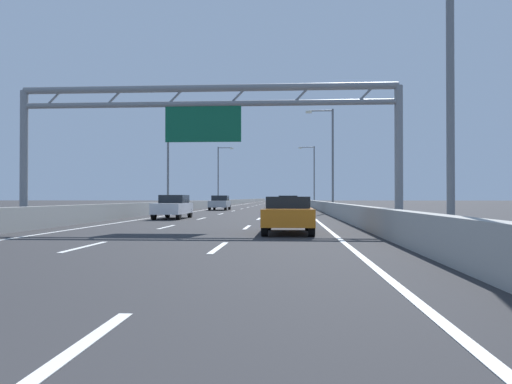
# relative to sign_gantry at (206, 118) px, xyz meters

# --- Properties ---
(ground_plane) EXTENTS (260.00, 260.00, 0.00)m
(ground_plane) POSITION_rel_sign_gantry_xyz_m (0.02, 78.46, -4.87)
(ground_plane) COLOR #2D2D30
(lane_dash_left_1) EXTENTS (0.16, 3.00, 0.01)m
(lane_dash_left_1) POSITION_rel_sign_gantry_xyz_m (-1.78, -9.04, -4.87)
(lane_dash_left_1) COLOR white
(lane_dash_left_1) RESTS_ON ground_plane
(lane_dash_left_2) EXTENTS (0.16, 3.00, 0.01)m
(lane_dash_left_2) POSITION_rel_sign_gantry_xyz_m (-1.78, -0.04, -4.87)
(lane_dash_left_2) COLOR white
(lane_dash_left_2) RESTS_ON ground_plane
(lane_dash_left_3) EXTENTS (0.16, 3.00, 0.01)m
(lane_dash_left_3) POSITION_rel_sign_gantry_xyz_m (-1.78, 8.96, -4.87)
(lane_dash_left_3) COLOR white
(lane_dash_left_3) RESTS_ON ground_plane
(lane_dash_left_4) EXTENTS (0.16, 3.00, 0.01)m
(lane_dash_left_4) POSITION_rel_sign_gantry_xyz_m (-1.78, 17.96, -4.87)
(lane_dash_left_4) COLOR white
(lane_dash_left_4) RESTS_ON ground_plane
(lane_dash_left_5) EXTENTS (0.16, 3.00, 0.01)m
(lane_dash_left_5) POSITION_rel_sign_gantry_xyz_m (-1.78, 26.96, -4.87)
(lane_dash_left_5) COLOR white
(lane_dash_left_5) RESTS_ON ground_plane
(lane_dash_left_6) EXTENTS (0.16, 3.00, 0.01)m
(lane_dash_left_6) POSITION_rel_sign_gantry_xyz_m (-1.78, 35.96, -4.87)
(lane_dash_left_6) COLOR white
(lane_dash_left_6) RESTS_ON ground_plane
(lane_dash_left_7) EXTENTS (0.16, 3.00, 0.01)m
(lane_dash_left_7) POSITION_rel_sign_gantry_xyz_m (-1.78, 44.96, -4.87)
(lane_dash_left_7) COLOR white
(lane_dash_left_7) RESTS_ON ground_plane
(lane_dash_left_8) EXTENTS (0.16, 3.00, 0.01)m
(lane_dash_left_8) POSITION_rel_sign_gantry_xyz_m (-1.78, 53.96, -4.87)
(lane_dash_left_8) COLOR white
(lane_dash_left_8) RESTS_ON ground_plane
(lane_dash_left_9) EXTENTS (0.16, 3.00, 0.01)m
(lane_dash_left_9) POSITION_rel_sign_gantry_xyz_m (-1.78, 62.96, -4.87)
(lane_dash_left_9) COLOR white
(lane_dash_left_9) RESTS_ON ground_plane
(lane_dash_left_10) EXTENTS (0.16, 3.00, 0.01)m
(lane_dash_left_10) POSITION_rel_sign_gantry_xyz_m (-1.78, 71.96, -4.87)
(lane_dash_left_10) COLOR white
(lane_dash_left_10) RESTS_ON ground_plane
(lane_dash_left_11) EXTENTS (0.16, 3.00, 0.01)m
(lane_dash_left_11) POSITION_rel_sign_gantry_xyz_m (-1.78, 80.96, -4.87)
(lane_dash_left_11) COLOR white
(lane_dash_left_11) RESTS_ON ground_plane
(lane_dash_left_12) EXTENTS (0.16, 3.00, 0.01)m
(lane_dash_left_12) POSITION_rel_sign_gantry_xyz_m (-1.78, 89.96, -4.87)
(lane_dash_left_12) COLOR white
(lane_dash_left_12) RESTS_ON ground_plane
(lane_dash_left_13) EXTENTS (0.16, 3.00, 0.01)m
(lane_dash_left_13) POSITION_rel_sign_gantry_xyz_m (-1.78, 98.96, -4.87)
(lane_dash_left_13) COLOR white
(lane_dash_left_13) RESTS_ON ground_plane
(lane_dash_left_14) EXTENTS (0.16, 3.00, 0.01)m
(lane_dash_left_14) POSITION_rel_sign_gantry_xyz_m (-1.78, 107.96, -4.87)
(lane_dash_left_14) COLOR white
(lane_dash_left_14) RESTS_ON ground_plane
(lane_dash_left_15) EXTENTS (0.16, 3.00, 0.01)m
(lane_dash_left_15) POSITION_rel_sign_gantry_xyz_m (-1.78, 116.96, -4.87)
(lane_dash_left_15) COLOR white
(lane_dash_left_15) RESTS_ON ground_plane
(lane_dash_left_16) EXTENTS (0.16, 3.00, 0.01)m
(lane_dash_left_16) POSITION_rel_sign_gantry_xyz_m (-1.78, 125.96, -4.87)
(lane_dash_left_16) COLOR white
(lane_dash_left_16) RESTS_ON ground_plane
(lane_dash_left_17) EXTENTS (0.16, 3.00, 0.01)m
(lane_dash_left_17) POSITION_rel_sign_gantry_xyz_m (-1.78, 134.96, -4.87)
(lane_dash_left_17) COLOR white
(lane_dash_left_17) RESTS_ON ground_plane
(lane_dash_right_0) EXTENTS (0.16, 3.00, 0.01)m
(lane_dash_right_0) POSITION_rel_sign_gantry_xyz_m (1.82, -18.04, -4.87)
(lane_dash_right_0) COLOR white
(lane_dash_right_0) RESTS_ON ground_plane
(lane_dash_right_1) EXTENTS (0.16, 3.00, 0.01)m
(lane_dash_right_1) POSITION_rel_sign_gantry_xyz_m (1.82, -9.04, -4.87)
(lane_dash_right_1) COLOR white
(lane_dash_right_1) RESTS_ON ground_plane
(lane_dash_right_2) EXTENTS (0.16, 3.00, 0.01)m
(lane_dash_right_2) POSITION_rel_sign_gantry_xyz_m (1.82, -0.04, -4.87)
(lane_dash_right_2) COLOR white
(lane_dash_right_2) RESTS_ON ground_plane
(lane_dash_right_3) EXTENTS (0.16, 3.00, 0.01)m
(lane_dash_right_3) POSITION_rel_sign_gantry_xyz_m (1.82, 8.96, -4.87)
(lane_dash_right_3) COLOR white
(lane_dash_right_3) RESTS_ON ground_plane
(lane_dash_right_4) EXTENTS (0.16, 3.00, 0.01)m
(lane_dash_right_4) POSITION_rel_sign_gantry_xyz_m (1.82, 17.96, -4.87)
(lane_dash_right_4) COLOR white
(lane_dash_right_4) RESTS_ON ground_plane
(lane_dash_right_5) EXTENTS (0.16, 3.00, 0.01)m
(lane_dash_right_5) POSITION_rel_sign_gantry_xyz_m (1.82, 26.96, -4.87)
(lane_dash_right_5) COLOR white
(lane_dash_right_5) RESTS_ON ground_plane
(lane_dash_right_6) EXTENTS (0.16, 3.00, 0.01)m
(lane_dash_right_6) POSITION_rel_sign_gantry_xyz_m (1.82, 35.96, -4.87)
(lane_dash_right_6) COLOR white
(lane_dash_right_6) RESTS_ON ground_plane
(lane_dash_right_7) EXTENTS (0.16, 3.00, 0.01)m
(lane_dash_right_7) POSITION_rel_sign_gantry_xyz_m (1.82, 44.96, -4.87)
(lane_dash_right_7) COLOR white
(lane_dash_right_7) RESTS_ON ground_plane
(lane_dash_right_8) EXTENTS (0.16, 3.00, 0.01)m
(lane_dash_right_8) POSITION_rel_sign_gantry_xyz_m (1.82, 53.96, -4.87)
(lane_dash_right_8) COLOR white
(lane_dash_right_8) RESTS_ON ground_plane
(lane_dash_right_9) EXTENTS (0.16, 3.00, 0.01)m
(lane_dash_right_9) POSITION_rel_sign_gantry_xyz_m (1.82, 62.96, -4.87)
(lane_dash_right_9) COLOR white
(lane_dash_right_9) RESTS_ON ground_plane
(lane_dash_right_10) EXTENTS (0.16, 3.00, 0.01)m
(lane_dash_right_10) POSITION_rel_sign_gantry_xyz_m (1.82, 71.96, -4.87)
(lane_dash_right_10) COLOR white
(lane_dash_right_10) RESTS_ON ground_plane
(lane_dash_right_11) EXTENTS (0.16, 3.00, 0.01)m
(lane_dash_right_11) POSITION_rel_sign_gantry_xyz_m (1.82, 80.96, -4.87)
(lane_dash_right_11) COLOR white
(lane_dash_right_11) RESTS_ON ground_plane
(lane_dash_right_12) EXTENTS (0.16, 3.00, 0.01)m
(lane_dash_right_12) POSITION_rel_sign_gantry_xyz_m (1.82, 89.96, -4.87)
(lane_dash_right_12) COLOR white
(lane_dash_right_12) RESTS_ON ground_plane
(lane_dash_right_13) EXTENTS (0.16, 3.00, 0.01)m
(lane_dash_right_13) POSITION_rel_sign_gantry_xyz_m (1.82, 98.96, -4.87)
(lane_dash_right_13) COLOR white
(lane_dash_right_13) RESTS_ON ground_plane
(lane_dash_right_14) EXTENTS (0.16, 3.00, 0.01)m
(lane_dash_right_14) POSITION_rel_sign_gantry_xyz_m (1.82, 107.96, -4.87)
(lane_dash_right_14) COLOR white
(lane_dash_right_14) RESTS_ON ground_plane
(lane_dash_right_15) EXTENTS (0.16, 3.00, 0.01)m
(lane_dash_right_15) POSITION_rel_sign_gantry_xyz_m (1.82, 116.96, -4.87)
(lane_dash_right_15) COLOR white
(lane_dash_right_15) RESTS_ON ground_plane
(lane_dash_right_16) EXTENTS (0.16, 3.00, 0.01)m
(lane_dash_right_16) POSITION_rel_sign_gantry_xyz_m (1.82, 125.96, -4.87)
(lane_dash_right_16) COLOR white
(lane_dash_right_16) RESTS_ON ground_plane
(lane_dash_right_17) EXTENTS (0.16, 3.00, 0.01)m
(lane_dash_right_17) POSITION_rel_sign_gantry_xyz_m (1.82, 134.96, -4.87)
(lane_dash_right_17) COLOR white
(lane_dash_right_17) RESTS_ON ground_plane
(edge_line_left) EXTENTS (0.16, 176.00, 0.01)m
(edge_line_left) POSITION_rel_sign_gantry_xyz_m (-5.23, 66.46, -4.87)
(edge_line_left) COLOR white
(edge_line_left) RESTS_ON ground_plane
(edge_line_right) EXTENTS (0.16, 176.00, 0.01)m
(edge_line_right) POSITION_rel_sign_gantry_xyz_m (5.27, 66.46, -4.87)
(edge_line_right) COLOR white
(edge_line_right) RESTS_ON ground_plane
(barrier_left) EXTENTS (0.45, 220.00, 0.95)m
(barrier_left) POSITION_rel_sign_gantry_xyz_m (-6.88, 88.46, -4.40)
(barrier_left) COLOR #9E9E99
(barrier_left) RESTS_ON ground_plane
(barrier_right) EXTENTS (0.45, 220.00, 0.95)m
(barrier_right) POSITION_rel_sign_gantry_xyz_m (6.92, 88.46, -4.40)
(barrier_right) COLOR #9E9E99
(barrier_right) RESTS_ON ground_plane
(sign_gantry) EXTENTS (17.19, 0.36, 6.36)m
(sign_gantry) POSITION_rel_sign_gantry_xyz_m (0.00, 0.00, 0.00)
(sign_gantry) COLOR gray
(sign_gantry) RESTS_ON ground_plane
(streetlamp_right_near) EXTENTS (2.58, 0.28, 9.50)m
(streetlamp_right_near) POSITION_rel_sign_gantry_xyz_m (7.49, -9.24, 0.52)
(streetlamp_right_near) COLOR slate
(streetlamp_right_near) RESTS_ON ground_plane
(streetlamp_left_mid) EXTENTS (2.58, 0.28, 9.50)m
(streetlamp_left_mid) POSITION_rel_sign_gantry_xyz_m (-7.44, 24.43, 0.52)
(streetlamp_left_mid) COLOR slate
(streetlamp_left_mid) RESTS_ON ground_plane
(streetlamp_right_mid) EXTENTS (2.58, 0.28, 9.50)m
(streetlamp_right_mid) POSITION_rel_sign_gantry_xyz_m (7.49, 24.43, 0.52)
(streetlamp_right_mid) COLOR slate
(streetlamp_right_mid) RESTS_ON ground_plane
(streetlamp_left_far) EXTENTS (2.58, 0.28, 9.50)m
(streetlamp_left_far) POSITION_rel_sign_gantry_xyz_m (-7.44, 58.09, 0.52)
(streetlamp_left_far) COLOR slate
(streetlamp_left_far) RESTS_ON ground_plane
(streetlamp_right_far) EXTENTS (2.58, 0.28, 9.50)m
(streetlamp_right_far) POSITION_rel_sign_gantry_xyz_m (7.49, 58.09, 0.52)
(streetlamp_right_far) COLOR slate
(streetlamp_right_far) RESTS_ON ground_plane
(orange_car) EXTENTS (1.81, 4.29, 1.35)m
(orange_car) POSITION_rel_sign_gantry_xyz_m (3.63, -3.42, -4.16)
(orange_car) COLOR orange
(orange_car) RESTS_ON ground_plane
(silver_car) EXTENTS (1.87, 4.46, 1.54)m
(silver_car) POSITION_rel_sign_gantry_xyz_m (-3.58, 30.43, -4.09)
(silver_car) COLOR #A8ADB2
(silver_car) RESTS_ON ground_plane
(white_car) EXTENTS (1.71, 4.51, 1.48)m
(white_car) POSITION_rel_sign_gantry_xyz_m (-3.57, 8.94, -4.11)
(white_car) COLOR silver
(white_car) RESTS_ON ground_plane
(black_car) EXTENTS (1.87, 4.32, 1.49)m
(black_car) POSITION_rel_sign_gantry_xyz_m (3.60, 22.80, -4.12)
(black_car) COLOR black
(black_car) RESTS_ON ground_plane
(yellow_car) EXTENTS (1.72, 4.63, 1.46)m
(yellow_car) POSITION_rel_sign_gantry_xyz_m (3.76, 74.83, -4.12)
(yellow_car) COLOR yellow
(yellow_car) RESTS_ON ground_plane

